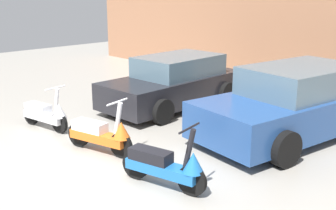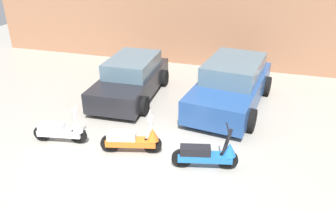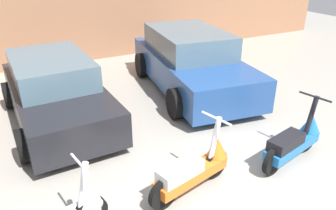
% 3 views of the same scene
% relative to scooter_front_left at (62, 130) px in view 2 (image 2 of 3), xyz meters
% --- Properties ---
extents(ground_plane, '(28.00, 28.00, 0.00)m').
position_rel_scooter_front_left_xyz_m(ground_plane, '(2.28, -0.58, -0.36)').
color(ground_plane, '#9E998E').
extents(wall_back, '(19.60, 0.12, 3.47)m').
position_rel_scooter_front_left_xyz_m(wall_back, '(2.28, 7.17, 1.38)').
color(wall_back, '#9E6B4C').
rests_on(wall_back, ground_plane).
extents(scooter_front_left, '(1.44, 0.57, 1.01)m').
position_rel_scooter_front_left_xyz_m(scooter_front_left, '(0.00, 0.00, 0.00)').
color(scooter_front_left, black).
rests_on(scooter_front_left, ground_plane).
extents(scooter_front_right, '(1.52, 0.68, 1.08)m').
position_rel_scooter_front_left_xyz_m(scooter_front_right, '(1.99, 0.08, 0.02)').
color(scooter_front_right, black).
rests_on(scooter_front_right, ground_plane).
extents(scooter_front_center, '(1.53, 0.66, 1.08)m').
position_rel_scooter_front_left_xyz_m(scooter_front_center, '(3.88, -0.03, 0.03)').
color(scooter_front_center, black).
rests_on(scooter_front_center, ground_plane).
extents(car_rear_left, '(2.00, 3.96, 1.33)m').
position_rel_scooter_front_left_xyz_m(car_rear_left, '(0.62, 3.33, 0.28)').
color(car_rear_left, black).
rests_on(car_rear_left, ground_plane).
extents(car_rear_center, '(2.55, 4.56, 1.48)m').
position_rel_scooter_front_left_xyz_m(car_rear_center, '(3.98, 3.55, 0.35)').
color(car_rear_center, navy).
rests_on(car_rear_center, ground_plane).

